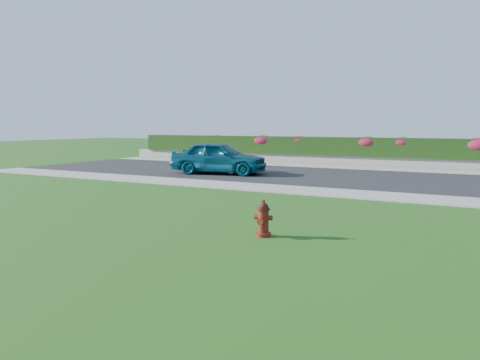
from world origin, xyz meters
The scene contains 15 objects.
ground centered at (0.00, 0.00, 0.00)m, with size 120.00×120.00×0.00m, color black.
street_far centered at (-5.00, 14.00, 0.02)m, with size 26.00×8.00×0.04m, color black.
sidewalk_far centered at (-6.00, 9.00, 0.02)m, with size 24.00×2.00×0.04m, color gray.
sidewalk_beyond centered at (-1.00, 19.00, 0.02)m, with size 34.00×2.00×0.04m, color gray.
retaining_wall centered at (-1.00, 20.50, 0.30)m, with size 34.00×0.40×0.60m, color gray.
hedge centered at (-1.00, 20.60, 1.15)m, with size 32.00×0.90×1.10m, color black.
fire_hydrant centered at (1.14, 1.90, 0.38)m, with size 0.41×0.39×0.80m.
sedan_teal centered at (-6.34, 12.53, 0.84)m, with size 1.89×4.70×1.60m, color #0D5067.
sedan_silver centered at (-6.68, 13.26, 0.68)m, with size 1.35×3.88×1.28m, color #B4B6BC.
flower_clump_a centered at (-11.26, 20.50, 1.49)m, with size 1.05×0.67×0.52m, color #A41C4B.
flower_clump_b centered at (-7.78, 20.50, 1.42)m, with size 1.42×0.91×0.71m, color #A41C4B.
flower_clump_c centered at (-5.22, 20.50, 1.47)m, with size 1.15×0.74×0.57m, color #A41C4B.
flower_clump_d centered at (-0.99, 20.50, 1.42)m, with size 1.40×0.90×0.70m, color #A41C4B.
flower_clump_e centered at (0.96, 20.50, 1.45)m, with size 1.25×0.80×0.62m, color #A41C4B.
flower_clump_f centered at (4.89, 20.50, 1.39)m, with size 1.56×1.00×0.78m, color #A41C4B.
Camera 1 is at (5.45, -7.19, 2.43)m, focal length 35.00 mm.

